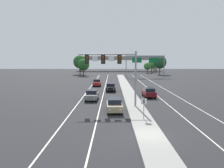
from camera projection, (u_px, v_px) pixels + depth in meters
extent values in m
plane|color=#28282B|center=(150.00, 136.00, 19.65)|extent=(260.00, 260.00, 0.00)
cube|color=#9E9B93|center=(132.00, 99.00, 37.54)|extent=(2.40, 110.00, 0.15)
cube|color=silver|center=(104.00, 93.00, 44.52)|extent=(0.14, 100.00, 0.01)
cube|color=silver|center=(154.00, 93.00, 44.50)|extent=(0.14, 100.00, 0.01)
cube|color=silver|center=(87.00, 93.00, 44.53)|extent=(0.14, 100.00, 0.01)
cube|color=silver|center=(172.00, 93.00, 44.49)|extent=(0.14, 100.00, 0.01)
cylinder|color=gray|center=(136.00, 79.00, 31.07)|extent=(0.24, 0.24, 7.20)
cylinder|color=gray|center=(108.00, 54.00, 30.74)|extent=(7.43, 0.16, 0.16)
cube|color=black|center=(120.00, 59.00, 30.85)|extent=(0.56, 0.06, 1.20)
cube|color=#38330F|center=(120.00, 59.00, 30.81)|extent=(0.32, 0.32, 1.00)
sphere|color=red|center=(120.00, 57.00, 30.61)|extent=(0.22, 0.22, 0.22)
sphere|color=#282828|center=(120.00, 59.00, 30.64)|extent=(0.22, 0.22, 0.22)
sphere|color=#282828|center=(120.00, 62.00, 30.67)|extent=(0.22, 0.22, 0.22)
cube|color=black|center=(104.00, 59.00, 30.85)|extent=(0.56, 0.06, 1.20)
cube|color=#38330F|center=(104.00, 59.00, 30.81)|extent=(0.32, 0.32, 1.00)
sphere|color=red|center=(104.00, 57.00, 30.61)|extent=(0.22, 0.22, 0.22)
sphere|color=#282828|center=(104.00, 59.00, 30.65)|extent=(0.22, 0.22, 0.22)
sphere|color=#282828|center=(104.00, 62.00, 30.68)|extent=(0.22, 0.22, 0.22)
cube|color=black|center=(87.00, 59.00, 30.86)|extent=(0.56, 0.06, 1.20)
cube|color=#38330F|center=(87.00, 59.00, 30.82)|extent=(0.32, 0.32, 1.00)
sphere|color=red|center=(87.00, 57.00, 30.62)|extent=(0.22, 0.22, 0.22)
sphere|color=#282828|center=(87.00, 59.00, 30.65)|extent=(0.22, 0.22, 0.22)
sphere|color=#282828|center=(87.00, 62.00, 30.68)|extent=(0.22, 0.22, 0.22)
cube|color=white|center=(112.00, 59.00, 30.78)|extent=(0.70, 0.04, 0.70)
cube|color=white|center=(96.00, 59.00, 30.79)|extent=(0.70, 0.04, 0.70)
cylinder|color=gray|center=(144.00, 108.00, 24.56)|extent=(0.08, 0.08, 2.20)
cube|color=white|center=(145.00, 101.00, 24.45)|extent=(0.60, 0.03, 0.60)
cube|color=black|center=(145.00, 101.00, 24.43)|extent=(0.12, 0.01, 0.44)
cube|color=tan|center=(115.00, 106.00, 28.64)|extent=(1.93, 4.45, 0.70)
cube|color=black|center=(115.00, 101.00, 28.80)|extent=(1.65, 2.42, 0.56)
sphere|color=#EAE5C6|center=(121.00, 110.00, 26.49)|extent=(0.18, 0.18, 0.18)
sphere|color=#EAE5C6|center=(111.00, 110.00, 26.46)|extent=(0.18, 0.18, 0.18)
cylinder|color=black|center=(122.00, 112.00, 27.21)|extent=(0.24, 0.65, 0.64)
cylinder|color=black|center=(109.00, 112.00, 27.17)|extent=(0.24, 0.65, 0.64)
cylinder|color=black|center=(121.00, 107.00, 30.19)|extent=(0.24, 0.65, 0.64)
cylinder|color=black|center=(108.00, 107.00, 30.15)|extent=(0.24, 0.65, 0.64)
cube|color=slate|center=(92.00, 96.00, 36.66)|extent=(1.87, 4.43, 0.70)
cube|color=black|center=(93.00, 92.00, 36.81)|extent=(1.62, 2.40, 0.56)
sphere|color=#EAE5C6|center=(95.00, 98.00, 34.48)|extent=(0.18, 0.18, 0.18)
sphere|color=#EAE5C6|center=(87.00, 98.00, 34.50)|extent=(0.18, 0.18, 0.18)
cylinder|color=black|center=(97.00, 100.00, 35.19)|extent=(0.23, 0.64, 0.64)
cylinder|color=black|center=(86.00, 100.00, 35.22)|extent=(0.23, 0.64, 0.64)
cylinder|color=black|center=(98.00, 97.00, 38.17)|extent=(0.23, 0.64, 0.64)
cylinder|color=black|center=(88.00, 96.00, 38.20)|extent=(0.23, 0.64, 0.64)
cube|color=black|center=(111.00, 88.00, 46.70)|extent=(1.82, 4.41, 0.70)
cube|color=black|center=(111.00, 85.00, 46.85)|extent=(1.59, 2.38, 0.56)
sphere|color=#EAE5C6|center=(114.00, 89.00, 44.53)|extent=(0.18, 0.18, 0.18)
sphere|color=#EAE5C6|center=(108.00, 89.00, 44.53)|extent=(0.18, 0.18, 0.18)
cylinder|color=black|center=(115.00, 91.00, 45.25)|extent=(0.22, 0.64, 0.64)
cylinder|color=black|center=(107.00, 91.00, 45.25)|extent=(0.22, 0.64, 0.64)
cylinder|color=black|center=(115.00, 89.00, 48.23)|extent=(0.22, 0.64, 0.64)
cylinder|color=black|center=(107.00, 89.00, 48.23)|extent=(0.22, 0.64, 0.64)
cube|color=maroon|center=(98.00, 83.00, 55.77)|extent=(1.89, 4.43, 0.70)
cube|color=black|center=(98.00, 80.00, 55.93)|extent=(1.63, 2.41, 0.56)
sphere|color=#EAE5C6|center=(100.00, 84.00, 53.61)|extent=(0.18, 0.18, 0.18)
sphere|color=#EAE5C6|center=(95.00, 84.00, 53.59)|extent=(0.18, 0.18, 0.18)
cylinder|color=black|center=(101.00, 85.00, 54.33)|extent=(0.23, 0.64, 0.64)
cylinder|color=black|center=(94.00, 85.00, 54.31)|extent=(0.23, 0.64, 0.64)
cylinder|color=black|center=(101.00, 84.00, 57.32)|extent=(0.23, 0.64, 0.64)
cylinder|color=black|center=(94.00, 84.00, 57.29)|extent=(0.23, 0.64, 0.64)
cube|color=#5B0F14|center=(149.00, 93.00, 39.55)|extent=(1.90, 4.44, 0.70)
cube|color=black|center=(150.00, 90.00, 39.27)|extent=(1.64, 2.41, 0.56)
sphere|color=#EAE5C6|center=(144.00, 91.00, 41.70)|extent=(0.18, 0.18, 0.18)
sphere|color=#EAE5C6|center=(151.00, 91.00, 41.72)|extent=(0.18, 0.18, 0.18)
cylinder|color=black|center=(143.00, 94.00, 41.06)|extent=(0.23, 0.64, 0.64)
cylinder|color=black|center=(153.00, 94.00, 41.10)|extent=(0.23, 0.64, 0.64)
cylinder|color=black|center=(146.00, 97.00, 38.08)|extent=(0.23, 0.64, 0.64)
cylinder|color=black|center=(156.00, 97.00, 38.11)|extent=(0.23, 0.64, 0.64)
cylinder|color=gray|center=(127.00, 66.00, 81.05)|extent=(0.28, 0.28, 7.50)
cylinder|color=gray|center=(165.00, 66.00, 81.01)|extent=(0.28, 0.28, 7.50)
cube|color=gray|center=(146.00, 57.00, 80.68)|extent=(13.00, 0.36, 0.70)
cube|color=#0F6033|center=(137.00, 60.00, 80.61)|extent=(3.20, 0.08, 1.70)
cube|color=#0F6033|center=(154.00, 60.00, 80.60)|extent=(3.20, 0.08, 1.70)
cube|color=gray|center=(119.00, 59.00, 122.81)|extent=(42.40, 6.40, 1.10)
cube|color=gray|center=(119.00, 57.00, 119.72)|extent=(42.40, 0.36, 0.90)
cube|color=gray|center=(82.00, 66.00, 123.22)|extent=(1.80, 2.40, 5.65)
cube|color=gray|center=(156.00, 66.00, 123.12)|extent=(1.80, 2.40, 5.65)
cylinder|color=#4C3823|center=(84.00, 73.00, 88.32)|extent=(0.36, 0.36, 2.39)
sphere|color=#235623|center=(84.00, 65.00, 88.00)|extent=(4.36, 4.36, 4.36)
cylinder|color=#4C3823|center=(148.00, 71.00, 105.45)|extent=(0.36, 0.36, 1.77)
sphere|color=#387533|center=(148.00, 66.00, 105.22)|extent=(3.23, 3.23, 3.23)
cylinder|color=#4C3823|center=(81.00, 71.00, 97.05)|extent=(0.36, 0.36, 2.96)
sphere|color=#235623|center=(81.00, 62.00, 96.66)|extent=(5.41, 5.41, 5.41)
cylinder|color=#4C3823|center=(160.00, 71.00, 95.05)|extent=(0.36, 0.36, 2.90)
sphere|color=#1E4C28|center=(160.00, 62.00, 94.67)|extent=(5.30, 5.30, 5.30)
cylinder|color=#4C3823|center=(152.00, 70.00, 110.71)|extent=(0.36, 0.36, 2.13)
sphere|color=#387533|center=(152.00, 64.00, 110.43)|extent=(3.89, 3.89, 3.89)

